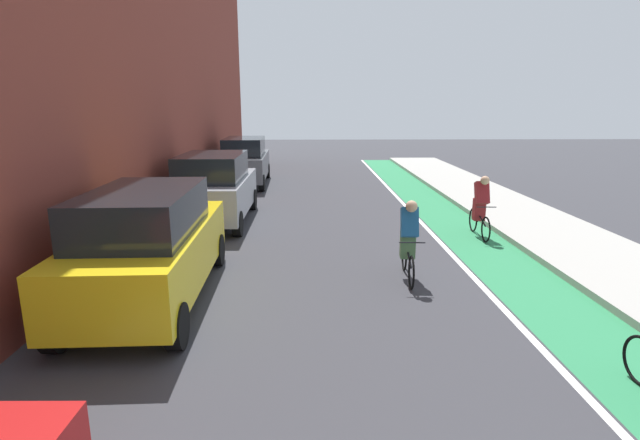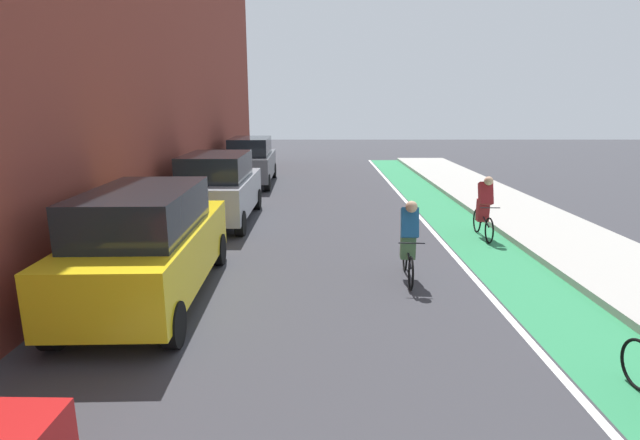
{
  "view_description": "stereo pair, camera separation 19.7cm",
  "coord_description": "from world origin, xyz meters",
  "px_view_note": "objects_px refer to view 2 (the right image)",
  "views": [
    {
      "loc": [
        -0.58,
        1.69,
        3.31
      ],
      "look_at": [
        -0.38,
        10.89,
        1.12
      ],
      "focal_mm": 27.19,
      "sensor_mm": 36.0,
      "label": 1
    },
    {
      "loc": [
        -0.38,
        1.69,
        3.31
      ],
      "look_at": [
        -0.38,
        10.89,
        1.12
      ],
      "focal_mm": 27.19,
      "sensor_mm": 36.0,
      "label": 2
    }
  ],
  "objects_px": {
    "parked_suv_gray": "(251,160)",
    "cyclist_far": "(484,205)",
    "cyclist_trailing": "(409,237)",
    "parked_suv_silver": "(218,187)",
    "parked_suv_yellow_cab": "(149,243)"
  },
  "relations": [
    {
      "from": "parked_suv_yellow_cab",
      "to": "parked_suv_silver",
      "type": "height_order",
      "value": "same"
    },
    {
      "from": "cyclist_trailing",
      "to": "cyclist_far",
      "type": "xyz_separation_m",
      "value": [
        2.46,
        3.08,
        0.0
      ]
    },
    {
      "from": "parked_suv_yellow_cab",
      "to": "cyclist_far",
      "type": "height_order",
      "value": "parked_suv_yellow_cab"
    },
    {
      "from": "parked_suv_silver",
      "to": "cyclist_far",
      "type": "xyz_separation_m",
      "value": [
        7.07,
        -1.72,
        -0.17
      ]
    },
    {
      "from": "parked_suv_yellow_cab",
      "to": "parked_suv_gray",
      "type": "distance_m",
      "value": 12.6
    },
    {
      "from": "parked_suv_silver",
      "to": "cyclist_trailing",
      "type": "height_order",
      "value": "parked_suv_silver"
    },
    {
      "from": "parked_suv_gray",
      "to": "cyclist_trailing",
      "type": "relative_size",
      "value": 2.85
    },
    {
      "from": "cyclist_trailing",
      "to": "cyclist_far",
      "type": "distance_m",
      "value": 3.94
    },
    {
      "from": "parked_suv_gray",
      "to": "cyclist_far",
      "type": "bearing_deg",
      "value": -50.36
    },
    {
      "from": "parked_suv_silver",
      "to": "cyclist_trailing",
      "type": "xyz_separation_m",
      "value": [
        4.62,
        -4.79,
        -0.17
      ]
    },
    {
      "from": "parked_suv_gray",
      "to": "cyclist_far",
      "type": "relative_size",
      "value": 2.83
    },
    {
      "from": "parked_suv_gray",
      "to": "cyclist_far",
      "type": "distance_m",
      "value": 11.09
    },
    {
      "from": "parked_suv_gray",
      "to": "parked_suv_yellow_cab",
      "type": "bearing_deg",
      "value": -90.0
    },
    {
      "from": "parked_suv_yellow_cab",
      "to": "parked_suv_gray",
      "type": "relative_size",
      "value": 0.99
    },
    {
      "from": "cyclist_far",
      "to": "parked_suv_silver",
      "type": "bearing_deg",
      "value": 166.36
    }
  ]
}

